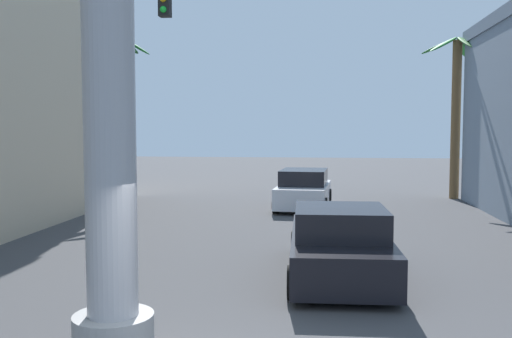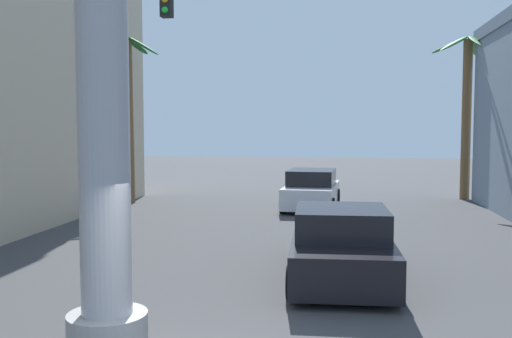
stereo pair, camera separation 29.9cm
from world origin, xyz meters
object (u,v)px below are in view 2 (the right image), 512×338
Objects in this scene: car_lead at (341,245)px; palm_tree_far_right at (467,102)px; car_far at (312,190)px; traffic_light_mast at (29,67)px; palm_tree_far_left at (128,103)px.

palm_tree_far_right is at bearing 68.95° from car_lead.
car_lead is at bearing -83.82° from car_far.
car_far is 0.61× the size of palm_tree_far_right.
palm_tree_far_left is at bearing 100.50° from traffic_light_mast.
car_lead is 0.71× the size of palm_tree_far_left.
palm_tree_far_right is (12.45, 14.82, -0.21)m from traffic_light_mast.
palm_tree_far_left is at bearing -167.38° from palm_tree_far_right.
palm_tree_far_left is 14.95m from palm_tree_far_right.
car_lead is at bearing 2.96° from traffic_light_mast.
car_lead is at bearing -51.15° from palm_tree_far_left.
palm_tree_far_right is (5.57, 14.47, 3.66)m from car_lead.
car_far is 8.67m from palm_tree_far_left.
palm_tree_far_right reaches higher than palm_tree_far_left.
traffic_light_mast reaches higher than car_lead.
palm_tree_far_left is at bearing 174.97° from car_far.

